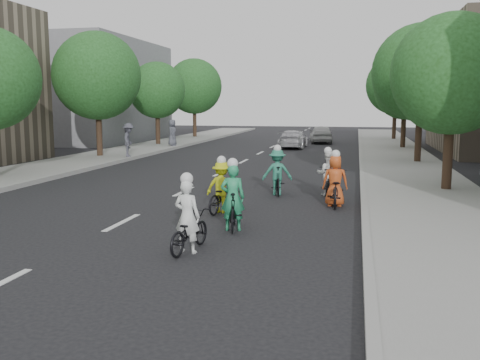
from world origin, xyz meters
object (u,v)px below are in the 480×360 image
(cyclist_5, at_px, (188,226))
(spectator_2, at_px, (172,133))
(spectator_0, at_px, (129,140))
(cyclist_4, at_px, (277,175))
(cyclist_2, at_px, (233,205))
(cyclist_3, at_px, (222,192))
(follow_car_trail, at_px, (321,134))
(spectator_1, at_px, (127,137))
(cyclist_1, at_px, (328,178))
(follow_car_lead, at_px, (293,139))
(cyclist_0, at_px, (335,186))

(cyclist_5, bearing_deg, spectator_2, -60.71)
(spectator_0, bearing_deg, cyclist_4, -151.54)
(cyclist_2, relative_size, cyclist_3, 0.98)
(cyclist_5, xyz_separation_m, follow_car_trail, (0.60, 31.64, 0.17))
(cyclist_4, xyz_separation_m, spectator_1, (-11.91, 14.67, 0.27))
(cyclist_2, bearing_deg, spectator_0, -68.19)
(cyclist_1, xyz_separation_m, spectator_2, (-11.45, 17.19, 0.48))
(cyclist_1, bearing_deg, follow_car_lead, -80.38)
(cyclist_1, bearing_deg, cyclist_0, 99.68)
(cyclist_1, xyz_separation_m, follow_car_trail, (-1.80, 24.16, 0.13))
(cyclist_0, relative_size, spectator_0, 1.09)
(cyclist_5, relative_size, follow_car_trail, 0.41)
(cyclist_2, relative_size, cyclist_5, 1.05)
(cyclist_3, height_order, follow_car_lead, cyclist_3)
(cyclist_4, bearing_deg, cyclist_2, 75.56)
(cyclist_4, distance_m, spectator_1, 18.90)
(cyclist_1, xyz_separation_m, cyclist_2, (-1.94, -5.41, 0.03))
(spectator_0, distance_m, spectator_2, 7.83)
(cyclist_4, bearing_deg, cyclist_0, 130.40)
(cyclist_0, height_order, cyclist_5, cyclist_0)
(cyclist_3, distance_m, spectator_1, 20.91)
(cyclist_0, distance_m, spectator_0, 16.01)
(cyclist_0, height_order, spectator_0, spectator_0)
(cyclist_1, xyz_separation_m, cyclist_3, (-2.72, -3.44, 0.01))
(cyclist_2, distance_m, spectator_1, 23.01)
(cyclist_0, xyz_separation_m, follow_car_lead, (-3.63, 20.56, 0.02))
(cyclist_2, distance_m, cyclist_3, 2.12)
(follow_car_trail, relative_size, spectator_1, 2.68)
(follow_car_trail, bearing_deg, cyclist_2, 83.07)
(cyclist_3, xyz_separation_m, spectator_0, (-8.47, 12.80, 0.49))
(cyclist_1, xyz_separation_m, follow_car_lead, (-3.32, 18.79, 0.04))
(cyclist_3, height_order, spectator_0, spectator_0)
(cyclist_4, bearing_deg, spectator_0, -56.16)
(follow_car_trail, bearing_deg, spectator_2, 29.17)
(cyclist_3, height_order, cyclist_5, cyclist_5)
(cyclist_2, height_order, cyclist_3, cyclist_2)
(cyclist_0, bearing_deg, cyclist_1, -81.98)
(cyclist_4, relative_size, spectator_1, 1.10)
(cyclist_0, height_order, cyclist_2, cyclist_2)
(spectator_0, height_order, spectator_1, spectator_0)
(cyclist_0, bearing_deg, cyclist_5, 62.52)
(follow_car_trail, bearing_deg, cyclist_1, 87.61)
(cyclist_3, bearing_deg, cyclist_2, 122.69)
(cyclist_5, bearing_deg, follow_car_trail, -81.95)
(cyclist_0, distance_m, spectator_2, 22.32)
(spectator_0, relative_size, spectator_2, 1.02)
(cyclist_1, height_order, spectator_1, spectator_1)
(follow_car_trail, distance_m, spectator_2, 11.91)
(follow_car_trail, bearing_deg, follow_car_lead, 67.54)
(spectator_1, height_order, spectator_2, spectator_2)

